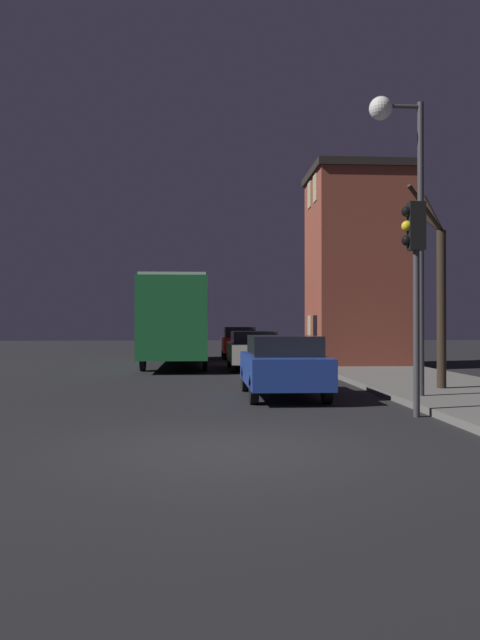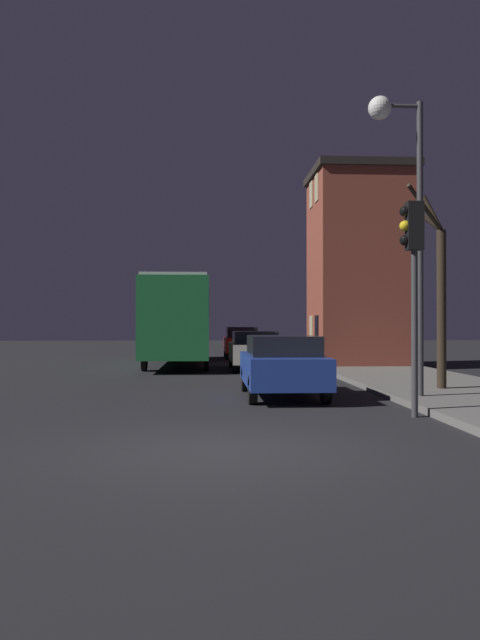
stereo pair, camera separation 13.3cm
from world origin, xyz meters
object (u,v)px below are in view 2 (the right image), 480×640
Objects in this scene: bus at (180,316)px; car_near_lane at (282,365)px; traffic_light at (413,262)px; car_far_lane at (241,342)px; bare_tree at (439,291)px; car_mid_lane at (254,349)px; streetlamp at (399,174)px.

bus is 12.74m from car_near_lane.
traffic_light reaches higher than car_near_lane.
car_far_lane is at bearing 90.07° from car_near_lane.
bare_tree is 17.46m from car_far_lane.
car_mid_lane is at bearing 89.89° from car_near_lane.
streetlamp is at bearing -82.33° from car_far_lane.
streetlamp is 11.30m from car_mid_lane.
car_far_lane is at bearing 97.67° from streetlamp.
car_far_lane is at bearing 95.71° from traffic_light.
traffic_light is 20.87m from car_far_lane.
bare_tree is at bearing 62.98° from traffic_light.
traffic_light reaches higher than car_mid_lane.
traffic_light is at bearing -72.24° from bus.
car_mid_lane is (-2.03, 12.32, -2.11)m from traffic_light.
streetlamp reaches higher than car_mid_lane.
bus is 5.97m from car_far_lane.
streetlamp is 1.46× the size of car_mid_lane.
bare_tree is 1.07× the size of car_mid_lane.
bus is at bearing 111.95° from streetlamp.
streetlamp is 1.36× the size of bare_tree.
car_far_lane reaches higher than car_mid_lane.
bus is 2.83× the size of car_near_lane.
traffic_light is (-0.42, -2.16, -2.18)m from streetlamp.
bus is at bearing 131.99° from car_mid_lane.
traffic_light is 4.43m from car_near_lane.
streetlamp is 1.56× the size of car_far_lane.
traffic_light is at bearing -58.27° from car_near_lane.
traffic_light is 0.98× the size of car_near_lane.
bare_tree is at bearing -65.29° from car_mid_lane.
bus is (-5.01, 15.63, -0.77)m from traffic_light.
car_near_lane is 9.01m from car_mid_lane.
streetlamp is at bearing 78.91° from traffic_light.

